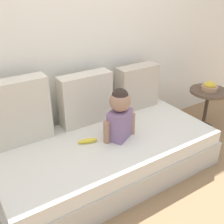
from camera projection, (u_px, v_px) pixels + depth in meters
ground_plane at (107, 172)px, 2.50m from camera, size 12.00×12.00×0.00m
back_wall at (70, 22)px, 2.37m from camera, size 5.14×0.10×2.52m
couch at (107, 156)px, 2.42m from camera, size 1.94×0.94×0.36m
throw_pillow_left at (20, 112)px, 2.19m from camera, size 0.48×0.16×0.55m
throw_pillow_center at (86, 99)px, 2.50m from camera, size 0.50×0.16×0.48m
throw_pillow_right at (137, 87)px, 2.80m from camera, size 0.45×0.16×0.45m
toddler at (120, 113)px, 2.25m from camera, size 0.32×0.22×0.46m
banana at (88, 141)px, 2.28m from camera, size 0.18×0.09×0.04m
side_table at (208, 99)px, 3.04m from camera, size 0.41×0.41×0.48m
fruit_bowl at (210, 87)px, 2.97m from camera, size 0.18×0.18×0.10m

